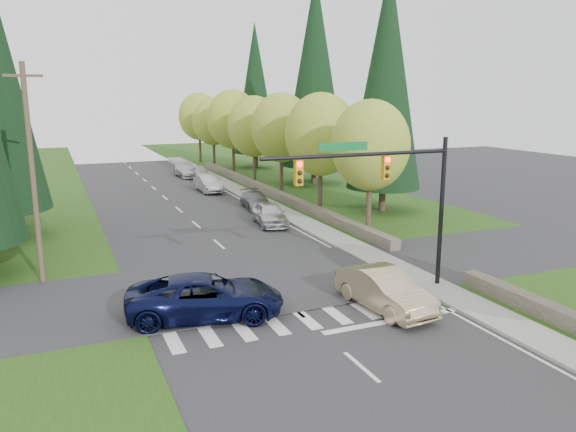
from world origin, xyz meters
TOP-DOWN VIEW (x-y plane):
  - ground at (0.00, 0.00)m, footprint 120.00×120.00m
  - grass_east at (13.00, 20.00)m, footprint 14.00×110.00m
  - cross_street at (0.00, 8.00)m, footprint 120.00×8.00m
  - sidewalk_east at (6.90, 22.00)m, footprint 1.80×80.00m
  - curb_east at (6.05, 22.00)m, footprint 0.20×80.00m
  - stone_wall_north at (8.60, 30.00)m, footprint 0.70×40.00m
  - traffic_signal at (4.37, 4.50)m, footprint 8.70×0.37m
  - utility_pole at (-9.50, 12.00)m, footprint 1.60×0.24m
  - decid_tree_0 at (9.20, 14.00)m, footprint 4.80×4.80m
  - decid_tree_1 at (9.30, 21.00)m, footprint 5.20×5.20m
  - decid_tree_2 at (9.10, 28.00)m, footprint 5.00×5.00m
  - decid_tree_3 at (9.20, 35.00)m, footprint 5.00×5.00m
  - decid_tree_4 at (9.30, 42.00)m, footprint 5.40×5.40m
  - decid_tree_5 at (9.10, 49.00)m, footprint 4.80×4.80m
  - decid_tree_6 at (9.20, 56.00)m, footprint 5.20×5.20m
  - conifer_e_a at (14.00, 20.00)m, footprint 5.44×5.44m
  - conifer_e_b at (15.00, 34.00)m, footprint 6.12×6.12m
  - conifer_e_c at (14.00, 48.00)m, footprint 5.10×5.10m
  - sedan_champagne at (3.39, 3.00)m, footprint 2.20×5.13m
  - suv_navy at (-3.54, 5.00)m, footprint 6.58×4.07m
  - parked_car_a at (4.57, 19.01)m, footprint 2.37×4.69m
  - parked_car_b at (5.60, 24.68)m, footprint 2.19×4.53m
  - parked_car_c at (4.20, 33.45)m, footprint 1.70×4.68m
  - parked_car_d at (5.60, 41.99)m, footprint 1.74×4.03m
  - parked_car_e at (4.54, 43.53)m, footprint 2.12×4.86m

SIDE VIEW (x-z plane):
  - ground at x=0.00m, z-range 0.00..0.00m
  - cross_street at x=0.00m, z-range -0.05..0.05m
  - grass_east at x=13.00m, z-range 0.00..0.06m
  - sidewalk_east at x=6.90m, z-range 0.00..0.13m
  - curb_east at x=6.05m, z-range 0.00..0.13m
  - stone_wall_north at x=8.60m, z-range 0.00..0.70m
  - parked_car_b at x=5.60m, z-range 0.00..1.27m
  - parked_car_d at x=5.60m, z-range 0.00..1.36m
  - parked_car_e at x=4.54m, z-range 0.00..1.39m
  - parked_car_a at x=4.57m, z-range 0.00..1.53m
  - parked_car_c at x=4.20m, z-range 0.00..1.53m
  - sedan_champagne at x=3.39m, z-range 0.00..1.64m
  - suv_navy at x=-3.54m, z-range 0.00..1.70m
  - traffic_signal at x=4.37m, z-range 1.58..8.38m
  - utility_pole at x=-9.50m, z-range 0.14..10.14m
  - decid_tree_5 at x=9.10m, z-range 1.38..9.68m
  - decid_tree_0 at x=9.20m, z-range 1.41..9.78m
  - decid_tree_3 at x=9.20m, z-range 1.39..9.94m
  - decid_tree_1 at x=9.30m, z-range 1.40..10.20m
  - decid_tree_6 at x=9.20m, z-range 1.43..10.30m
  - decid_tree_2 at x=9.10m, z-range 1.52..10.34m
  - decid_tree_4 at x=9.30m, z-range 1.47..10.65m
  - conifer_e_c at x=14.00m, z-range 0.89..17.69m
  - conifer_e_a at x=14.00m, z-range 0.89..18.69m
  - conifer_e_b at x=15.00m, z-range 0.89..20.69m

